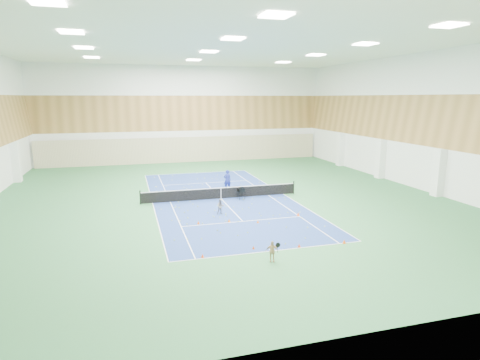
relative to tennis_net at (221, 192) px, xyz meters
name	(u,v)px	position (x,y,z in m)	size (l,w,h in m)	color
ground	(221,199)	(0.00, 0.00, -0.55)	(40.00, 40.00, 0.00)	#2D6A3B
room_shell	(220,125)	(0.00, 0.00, 5.45)	(36.00, 40.00, 12.00)	white
wood_cladding	(220,99)	(0.00, 0.00, 7.45)	(36.00, 40.00, 8.00)	#A0733B
ceiling_light_grid	(219,46)	(0.00, 0.00, 11.37)	(21.40, 25.40, 0.06)	white
court_surface	(221,199)	(0.00, 0.00, -0.55)	(10.97, 23.77, 0.01)	navy
tennis_balls_scatter	(221,198)	(0.00, 0.00, -0.50)	(10.57, 22.77, 0.07)	#C3D424
tennis_net	(221,192)	(0.00, 0.00, 0.00)	(12.80, 0.10, 1.10)	black
back_curtain	(186,150)	(0.00, 19.75, 1.05)	(35.40, 0.16, 3.20)	#C6B793
coach	(227,180)	(1.27, 2.95, 0.36)	(0.67, 0.44, 1.83)	navy
child_court	(221,207)	(-1.03, -4.30, 0.00)	(0.54, 0.42, 1.11)	gray
child_apron	(272,251)	(-0.45, -13.18, -0.01)	(0.64, 0.27, 1.09)	tan
ball_cart	(241,193)	(1.53, -0.60, -0.07)	(0.55, 0.55, 0.96)	black
cone_svc_a	(198,223)	(-2.95, -6.14, -0.44)	(0.19, 0.19, 0.21)	#EF5C0C
cone_svc_b	(229,220)	(-0.91, -6.27, -0.44)	(0.20, 0.20, 0.22)	orange
cone_svc_c	(258,222)	(0.87, -6.98, -0.45)	(0.18, 0.18, 0.20)	orange
cone_svc_d	(298,214)	(4.09, -6.21, -0.43)	(0.23, 0.23, 0.25)	#FF4E0D
cone_base_a	(203,256)	(-3.73, -11.75, -0.45)	(0.19, 0.19, 0.20)	#FC460D
cone_base_b	(253,247)	(-0.83, -11.33, -0.46)	(0.17, 0.17, 0.19)	#D6470B
cone_base_c	(299,246)	(1.67, -11.78, -0.44)	(0.19, 0.19, 0.21)	red
cone_base_d	(344,241)	(4.39, -11.90, -0.44)	(0.20, 0.20, 0.22)	#EB510C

